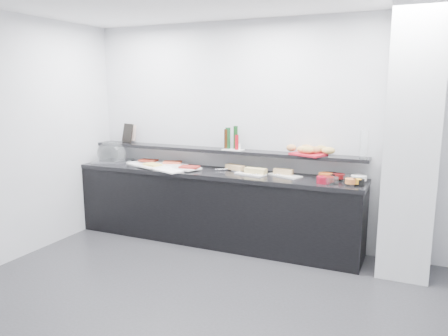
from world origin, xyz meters
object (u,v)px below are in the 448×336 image
at_px(sandwich_plate_mid, 250,174).
at_px(carafe, 364,145).
at_px(framed_print, 128,133).
at_px(condiment_tray, 233,150).
at_px(cloche_base, 113,161).
at_px(bread_tray, 308,154).

height_order(sandwich_plate_mid, carafe, carafe).
height_order(framed_print, carafe, carafe).
distance_m(condiment_tray, carafe, 1.54).
bearing_deg(cloche_base, sandwich_plate_mid, -16.89).
bearing_deg(condiment_tray, cloche_base, -170.98).
bearing_deg(condiment_tray, framed_print, -179.92).
bearing_deg(carafe, condiment_tray, -179.86).
bearing_deg(bread_tray, condiment_tray, -159.50).
distance_m(framed_print, carafe, 3.16).
height_order(cloche_base, framed_print, framed_print).
xyz_separation_m(framed_print, condiment_tray, (1.63, -0.09, -0.12)).
height_order(cloche_base, carafe, carafe).
xyz_separation_m(framed_print, carafe, (3.15, -0.08, 0.02)).
distance_m(framed_print, condiment_tray, 1.63).
xyz_separation_m(cloche_base, framed_print, (0.07, 0.26, 0.36)).
xyz_separation_m(sandwich_plate_mid, carafe, (1.24, 0.17, 0.39)).
relative_size(framed_print, bread_tray, 0.71).
distance_m(sandwich_plate_mid, bread_tray, 0.70).
xyz_separation_m(sandwich_plate_mid, bread_tray, (0.64, 0.16, 0.25)).
relative_size(sandwich_plate_mid, condiment_tray, 1.46).
height_order(framed_print, condiment_tray, framed_print).
height_order(cloche_base, condiment_tray, condiment_tray).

